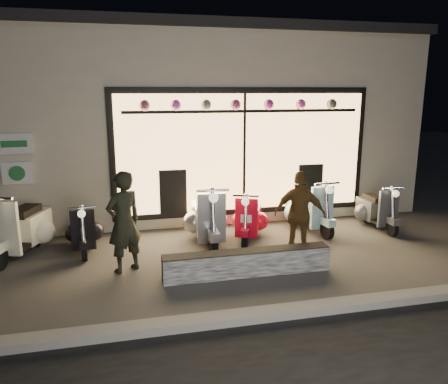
# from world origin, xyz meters

# --- Properties ---
(ground) EXTENTS (40.00, 40.00, 0.00)m
(ground) POSITION_xyz_m (0.00, 0.00, 0.00)
(ground) COLOR #383533
(ground) RESTS_ON ground
(kerb) EXTENTS (40.00, 0.25, 0.12)m
(kerb) POSITION_xyz_m (0.00, -2.00, 0.06)
(kerb) COLOR slate
(kerb) RESTS_ON ground
(shop_building) EXTENTS (10.20, 6.23, 4.20)m
(shop_building) POSITION_xyz_m (0.00, 4.98, 2.10)
(shop_building) COLOR beige
(shop_building) RESTS_ON ground
(graffiti_barrier) EXTENTS (2.63, 0.28, 0.40)m
(graffiti_barrier) POSITION_xyz_m (0.14, -0.65, 0.20)
(graffiti_barrier) COLOR black
(graffiti_barrier) RESTS_ON ground
(scooter_silver) EXTENTS (0.54, 1.57, 1.13)m
(scooter_silver) POSITION_xyz_m (-0.17, 1.06, 0.45)
(scooter_silver) COLOR black
(scooter_silver) RESTS_ON ground
(scooter_red) EXTENTS (0.76, 1.30, 0.94)m
(scooter_red) POSITION_xyz_m (0.70, 1.13, 0.38)
(scooter_red) COLOR black
(scooter_red) RESTS_ON ground
(scooter_black) EXTENTS (0.44, 1.24, 0.89)m
(scooter_black) POSITION_xyz_m (-2.41, 1.18, 0.36)
(scooter_black) COLOR black
(scooter_black) RESTS_ON ground
(scooter_cream) EXTENTS (0.84, 1.59, 1.14)m
(scooter_cream) POSITION_xyz_m (-3.41, 1.20, 0.46)
(scooter_cream) COLOR black
(scooter_cream) RESTS_ON ground
(scooter_blue) EXTENTS (0.59, 1.49, 1.06)m
(scooter_blue) POSITION_xyz_m (2.01, 1.39, 0.42)
(scooter_blue) COLOR black
(scooter_blue) RESTS_ON ground
(scooter_grey) EXTENTS (0.42, 1.29, 0.93)m
(scooter_grey) POSITION_xyz_m (3.46, 1.18, 0.37)
(scooter_grey) COLOR black
(scooter_grey) RESTS_ON ground
(man) EXTENTS (0.70, 0.63, 1.62)m
(man) POSITION_xyz_m (-1.69, -0.05, 0.81)
(man) COLOR black
(man) RESTS_ON ground
(woman) EXTENTS (0.94, 0.73, 1.49)m
(woman) POSITION_xyz_m (1.24, -0.06, 0.75)
(woman) COLOR brown
(woman) RESTS_ON ground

